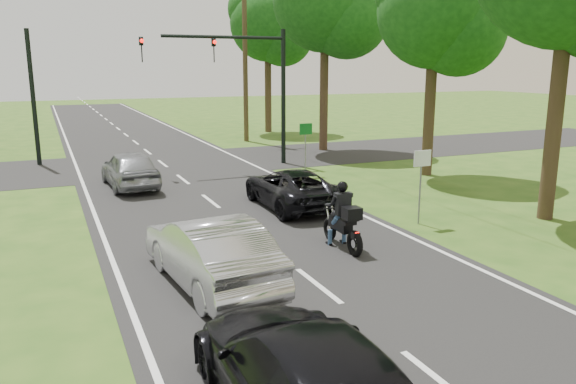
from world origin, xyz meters
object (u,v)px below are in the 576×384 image
(motorcycle_rider, at_px, (343,222))
(dark_car_behind, at_px, (307,379))
(utility_pole_far, at_px, (245,54))
(sign_white, at_px, (422,169))
(silver_sedan, at_px, (210,251))
(dark_suv, at_px, (291,188))
(sign_green, at_px, (306,136))
(silver_suv, at_px, (130,169))
(traffic_signal, at_px, (244,72))

(motorcycle_rider, height_order, dark_car_behind, motorcycle_rider)
(utility_pole_far, xyz_separation_m, sign_white, (-1.50, -19.02, -3.49))
(silver_sedan, bearing_deg, motorcycle_rider, -170.32)
(sign_white, bearing_deg, dark_car_behind, -134.23)
(motorcycle_rider, distance_m, sign_white, 3.35)
(dark_suv, distance_m, sign_white, 4.27)
(motorcycle_rider, xyz_separation_m, silver_sedan, (-3.65, -1.00, 0.06))
(sign_green, bearing_deg, silver_sedan, -124.47)
(dark_suv, height_order, silver_sedan, silver_sedan)
(dark_suv, distance_m, silver_suv, 6.64)
(utility_pole_far, distance_m, sign_green, 11.63)
(silver_suv, bearing_deg, dark_suv, 127.20)
(sign_white, relative_size, sign_green, 1.00)
(dark_car_behind, bearing_deg, dark_suv, -111.85)
(dark_suv, height_order, silver_suv, silver_suv)
(motorcycle_rider, relative_size, sign_green, 0.93)
(silver_suv, distance_m, traffic_signal, 6.96)
(silver_suv, bearing_deg, motorcycle_rider, 108.75)
(utility_pole_far, relative_size, sign_green, 4.71)
(silver_suv, xyz_separation_m, sign_white, (6.80, -8.37, 0.90))
(sign_green, bearing_deg, dark_car_behind, -115.26)
(dark_suv, xyz_separation_m, dark_car_behind, (-4.42, -10.43, 0.09))
(motorcycle_rider, relative_size, utility_pole_far, 0.20)
(dark_suv, distance_m, silver_sedan, 6.78)
(motorcycle_rider, xyz_separation_m, sign_white, (3.05, 1.04, 0.93))
(motorcycle_rider, height_order, silver_sedan, motorcycle_rider)
(utility_pole_far, bearing_deg, motorcycle_rider, -102.78)
(traffic_signal, relative_size, utility_pole_far, 0.64)
(sign_white, bearing_deg, motorcycle_rider, -161.09)
(dark_car_behind, bearing_deg, silver_suv, -89.40)
(dark_car_behind, distance_m, sign_white, 9.98)
(silver_suv, bearing_deg, sign_white, 126.12)
(dark_car_behind, xyz_separation_m, sign_white, (6.94, 7.13, 0.89))
(utility_pole_far, bearing_deg, silver_suv, -127.93)
(utility_pole_far, bearing_deg, sign_green, -96.73)
(utility_pole_far, bearing_deg, traffic_signal, -109.68)
(motorcycle_rider, xyz_separation_m, silver_suv, (-3.75, 9.41, 0.03))
(motorcycle_rider, distance_m, utility_pole_far, 21.04)
(dark_suv, relative_size, sign_green, 2.06)
(silver_sedan, xyz_separation_m, silver_suv, (-0.10, 10.41, -0.03))
(silver_suv, height_order, sign_green, sign_green)
(dark_car_behind, bearing_deg, sign_green, -114.15)
(motorcycle_rider, distance_m, silver_suv, 10.13)
(silver_sedan, height_order, silver_suv, silver_sedan)
(motorcycle_rider, xyz_separation_m, dark_car_behind, (-3.89, -6.08, 0.04))
(dark_car_behind, height_order, sign_white, sign_white)
(dark_car_behind, height_order, traffic_signal, traffic_signal)
(dark_suv, bearing_deg, traffic_signal, -97.61)
(dark_suv, xyz_separation_m, utility_pole_far, (4.02, 15.72, 4.46))
(silver_sedan, distance_m, silver_suv, 10.41)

